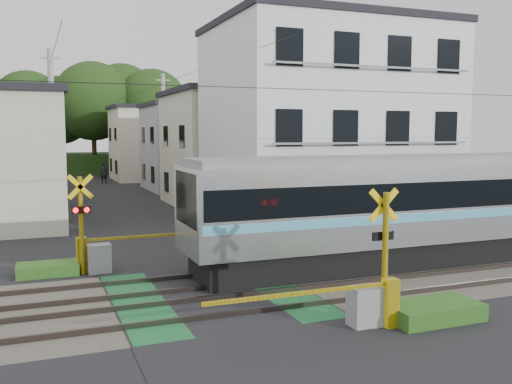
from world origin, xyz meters
name	(u,v)px	position (x,y,z in m)	size (l,w,h in m)	color
ground	(211,295)	(0.00, 0.00, 0.00)	(120.00, 120.00, 0.00)	black
track_bed	(211,294)	(0.00, 0.00, 0.04)	(120.00, 120.00, 0.14)	#47423A
crossing_signal_near	(370,295)	(2.59, -3.65, 0.71)	(4.74, 0.65, 3.09)	yellow
crossing_signal_far	(96,250)	(-2.59, 3.65, 0.71)	(4.74, 0.65, 3.09)	yellow
apartment_block	(325,125)	(8.50, 9.49, 4.66)	(10.20, 8.36, 9.30)	silver
houses_row	(103,148)	(0.25, 25.92, 3.24)	(22.07, 31.35, 6.80)	beige
tree_hill	(75,118)	(0.06, 48.61, 5.83)	(40.00, 12.71, 11.68)	#1F3B13
catenary	(402,154)	(6.00, 0.03, 3.70)	(60.00, 5.04, 7.00)	#2D2D33
utility_poles	(87,136)	(-1.05, 23.01, 4.08)	(7.90, 42.00, 8.00)	#A5A5A0
pedestrian	(103,172)	(1.28, 35.33, 0.92)	(0.67, 0.44, 1.83)	black
weed_patches	(273,283)	(1.76, -0.09, 0.18)	(10.25, 8.80, 0.40)	#2D5E1E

